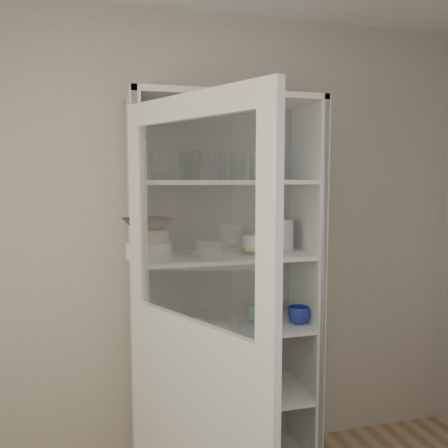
{
  "coord_description": "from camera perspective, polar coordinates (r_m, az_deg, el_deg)",
  "views": [
    {
      "loc": [
        -0.46,
        -1.18,
        1.68
      ],
      "look_at": [
        0.2,
        1.27,
        1.42
      ],
      "focal_mm": 38.0,
      "sensor_mm": 36.0,
      "label": 1
    }
  ],
  "objects": [
    {
      "name": "teal_jar",
      "position": [
        2.74,
        3.92,
        -10.44
      ],
      "size": [
        0.09,
        0.09,
        0.11
      ],
      "color": "teal",
      "rests_on": "shelf_mugs"
    },
    {
      "name": "goblet_0",
      "position": [
        2.56,
        -9.48,
        7.35
      ],
      "size": [
        0.08,
        0.08,
        0.19
      ],
      "primitive_type": null,
      "color": "silver",
      "rests_on": "shelf_glass"
    },
    {
      "name": "goblet_2",
      "position": [
        2.68,
        0.83,
        7.24
      ],
      "size": [
        0.08,
        0.08,
        0.18
      ],
      "primitive_type": null,
      "color": "silver",
      "rests_on": "shelf_glass"
    },
    {
      "name": "tumbler_11",
      "position": [
        2.52,
        -0.52,
        6.94
      ],
      "size": [
        0.09,
        0.09,
        0.14
      ],
      "primitive_type": "cylinder",
      "rotation": [
        0.0,
        0.0,
        0.26
      ],
      "color": "silver",
      "rests_on": "shelf_glass"
    },
    {
      "name": "mug_teal",
      "position": [
        2.81,
        5.62,
        -10.25
      ],
      "size": [
        0.12,
        0.12,
        0.09
      ],
      "primitive_type": "imported",
      "rotation": [
        0.0,
        0.0,
        0.28
      ],
      "color": "teal",
      "rests_on": "shelf_mugs"
    },
    {
      "name": "cream_bowl",
      "position": [
        2.46,
        -9.07,
        -1.38
      ],
      "size": [
        0.27,
        0.27,
        0.06
      ],
      "primitive_type": "cylinder",
      "rotation": [
        0.0,
        0.0,
        -0.4
      ],
      "color": "beige",
      "rests_on": "plate_stack_front"
    },
    {
      "name": "cupboard_door",
      "position": [
        2.04,
        -3.59,
        -17.58
      ],
      "size": [
        0.45,
        0.82,
        2.0
      ],
      "rotation": [
        0.0,
        0.0,
        -1.1
      ],
      "color": "silver",
      "rests_on": "floor"
    },
    {
      "name": "tumbler_4",
      "position": [
        2.45,
        1.71,
        6.92
      ],
      "size": [
        0.09,
        0.09,
        0.14
      ],
      "primitive_type": "cylinder",
      "rotation": [
        0.0,
        0.0,
        -0.33
      ],
      "color": "silver",
      "rests_on": "shelf_glass"
    },
    {
      "name": "tumbler_6",
      "position": [
        2.5,
        6.3,
        6.94
      ],
      "size": [
        0.08,
        0.08,
        0.14
      ],
      "primitive_type": "cylinder",
      "rotation": [
        0.0,
        0.0,
        -0.05
      ],
      "color": "silver",
      "rests_on": "shelf_glass"
    },
    {
      "name": "tumbler_7",
      "position": [
        2.49,
        -9.31,
        6.96
      ],
      "size": [
        0.09,
        0.09,
        0.15
      ],
      "primitive_type": "cylinder",
      "rotation": [
        0.0,
        0.0,
        -0.22
      ],
      "color": "silver",
      "rests_on": "shelf_glass"
    },
    {
      "name": "white_ramekin",
      "position": [
        2.64,
        3.94,
        -1.99
      ],
      "size": [
        0.2,
        0.2,
        0.07
      ],
      "primitive_type": "cylinder",
      "rotation": [
        0.0,
        0.0,
        0.31
      ],
      "color": "white",
      "rests_on": "yellow_trivet"
    },
    {
      "name": "tumbler_0",
      "position": [
        2.35,
        -5.46,
        6.92
      ],
      "size": [
        0.07,
        0.07,
        0.13
      ],
      "primitive_type": "cylinder",
      "rotation": [
        0.0,
        0.0,
        -0.0
      ],
      "color": "silver",
      "rests_on": "shelf_glass"
    },
    {
      "name": "tumbler_9",
      "position": [
        2.48,
        -4.29,
        6.85
      ],
      "size": [
        0.07,
        0.07,
        0.13
      ],
      "primitive_type": "cylinder",
      "rotation": [
        0.0,
        0.0,
        -0.12
      ],
      "color": "silver",
      "rests_on": "shelf_glass"
    },
    {
      "name": "grey_bowl_stack",
      "position": [
        2.69,
        6.9,
        -1.32
      ],
      "size": [
        0.14,
        0.14,
        0.18
      ],
      "primitive_type": "cylinder",
      "color": "#BABABA",
      "rests_on": "shelf_plates"
    },
    {
      "name": "wall_back",
      "position": [
        2.75,
        -5.26,
        -2.21
      ],
      "size": [
        3.6,
        0.02,
        2.6
      ],
      "primitive_type": "cube",
      "color": "#B6AA9C",
      "rests_on": "ground"
    },
    {
      "name": "mug_blue",
      "position": [
        2.72,
        8.98,
        -10.77
      ],
      "size": [
        0.15,
        0.15,
        0.1
      ],
      "primitive_type": "imported",
      "rotation": [
        0.0,
        0.0,
        0.25
      ],
      "color": "navy",
      "rests_on": "shelf_mugs"
    },
    {
      "name": "tumbler_10",
      "position": [
        2.56,
        2.88,
        6.99
      ],
      "size": [
        0.09,
        0.09,
        0.15
      ],
      "primitive_type": "cylinder",
      "rotation": [
        0.0,
        0.0,
        -0.32
      ],
      "color": "silver",
      "rests_on": "shelf_glass"
    },
    {
      "name": "tumbler_13",
      "position": [
        2.54,
        1.28,
        6.74
      ],
      "size": [
        0.06,
        0.06,
        0.13
      ],
      "primitive_type": "cylinder",
      "color": "silver",
      "rests_on": "shelf_glass"
    },
    {
      "name": "yellow_trivet",
      "position": [
        2.65,
        3.93,
        -2.83
      ],
      "size": [
        0.17,
        0.17,
        0.01
      ],
      "primitive_type": "cube",
      "rotation": [
        0.0,
        0.0,
        -0.07
      ],
      "color": "#FFFA20",
      "rests_on": "glass_platter"
    },
    {
      "name": "plate_stack_front",
      "position": [
        2.47,
        -9.04,
        -3.09
      ],
      "size": [
        0.23,
        0.23,
        0.08
      ],
      "primitive_type": "cylinder",
      "color": "white",
      "rests_on": "shelf_plates"
    },
    {
      "name": "tumbler_1",
      "position": [
        2.34,
        -4.64,
        6.92
      ],
      "size": [
        0.07,
        0.07,
        0.13
      ],
      "primitive_type": "cylinder",
      "rotation": [
        0.0,
        0.0,
        0.07
      ],
      "color": "silver",
      "rests_on": "shelf_glass"
    },
    {
      "name": "tumbler_2",
      "position": [
        2.37,
        -3.74,
        6.83
      ],
      "size": [
        0.07,
        0.07,
        0.13
      ],
      "primitive_type": "cylinder",
      "rotation": [
        0.0,
        0.0,
        0.04
      ],
      "color": "silver",
      "rests_on": "shelf_glass"
    },
    {
      "name": "glass_platter",
      "position": [
        2.65,
        3.93,
        -3.15
      ],
      "size": [
        0.39,
        0.39,
        0.02
      ],
      "primitive_type": "cylinder",
      "rotation": [
        0.0,
        0.0,
        -0.16
      ],
      "color": "silver",
      "rests_on": "shelf_plates"
    },
    {
      "name": "goblet_3",
      "position": [
        2.74,
        6.64,
        6.99
      ],
      "size": [
        0.07,
        0.07,
        0.16
      ],
      "primitive_type": null,
      "color": "silver",
      "rests_on": "shelf_glass"
    },
    {
      "name": "tumbler_5",
      "position": [
        2.45,
        4.14,
        6.94
      ],
      "size": [
        0.08,
        0.08,
        0.14
      ],
      "primitive_type": "cylinder",
      "rotation": [
        0.0,
        0.0,
        0.15
      ],
      "color": "silver",
      "rests_on": "shelf_glass"
    },
    {
      "name": "tin_box",
      "position": [
        2.85,
        1.94,
        -18.94
      ],
      "size": [
        0.24,
        0.2,
        0.06
      ],
      "primitive_type": "cube",
      "rotation": [
        0.0,
        0.0,
        -0.4
      ],
      "color": "#9D9D9D",
      "rests_on": "shelf_bot"
    },
    {
      "name": "white_canister",
      "position": [
        2.59,
        -8.99,
        -11.33
      ],
      "size": [
        0.11,
        0.11,
        0.12
      ],
      "primitive_type": "cylinder",
      "rotation": [
        0.0,
        0.0,
        -0.1
      ],
      "color": "white",
      "rests_on": "shelf_mugs"
    },
    {
      "name": "tumbler_8",
      "position": [
        2.51,
        -4.88,
        6.75
      ],
      "size": [
        0.07,
        0.07,
        0.13
      ],
      "primitive_type": "cylinder",
      "rotation": [
        0.0,
        0.0,
        -0.03
      ],
      "color": "silver",
      "rests_on": "shelf_glass"
    },
    {
      "name": "tumbler_12",
      "position": [
        2.42,
        0.16,
        6.9
      ],
      "size": [
        0.07,
        0.07,
        0.13
      ],
      "primitive_type": "cylinder",
      "color": "silver",
      "rests_on": "shelf_glass"
    },
    {
      "name": "mug_white",
      "position": [
        2.62,
        5.29,
        -11.39
      ],
      "size": [
        0.12,
        0.12,
        0.09
      ],
      "primitive_type": "imported",
      "rotation": [
        0.0,
        0.0,
        0.23
      ],
      "color": "white",
      "rests_on": "shelf_mugs"
    },
    {
      "name": "cream_dish",
      "position": [
        2.73,
        -5.73,
        -20.08
      ],
      "size": [
        0.21,
        0.21,
        0.06
      ],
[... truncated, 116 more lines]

